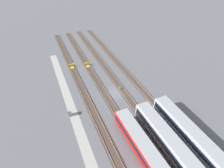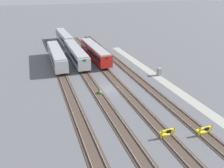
{
  "view_description": "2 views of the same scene",
  "coord_description": "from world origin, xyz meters",
  "px_view_note": "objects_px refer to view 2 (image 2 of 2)",
  "views": [
    {
      "loc": [
        31.01,
        -14.34,
        29.72
      ],
      "look_at": [
        -1.75,
        -0.0,
        1.8
      ],
      "focal_mm": 28.0,
      "sensor_mm": 36.0,
      "label": 1
    },
    {
      "loc": [
        -34.45,
        11.87,
        17.68
      ],
      "look_at": [
        -1.75,
        -0.0,
        1.8
      ],
      "focal_mm": 35.0,
      "sensor_mm": 36.0,
      "label": 2
    }
  ],
  "objects_px": {
    "subway_car_front_row_left_inner": "(64,38)",
    "subway_car_front_row_right_inner": "(76,54)",
    "bumper_stop_nearest_track": "(204,130)",
    "bumper_stop_near_inner_track": "(167,133)",
    "subway_car_front_row_leftmost": "(95,52)",
    "subway_car_front_row_centre": "(57,56)",
    "weed_clump": "(100,92)",
    "electrical_cabinet": "(159,72)"
  },
  "relations": [
    {
      "from": "subway_car_front_row_left_inner",
      "to": "subway_car_front_row_right_inner",
      "type": "xyz_separation_m",
      "value": [
        -19.13,
        0.04,
        0.0
      ]
    },
    {
      "from": "bumper_stop_nearest_track",
      "to": "bumper_stop_near_inner_track",
      "type": "xyz_separation_m",
      "value": [
        1.2,
        4.81,
        0.0
      ]
    },
    {
      "from": "subway_car_front_row_leftmost",
      "to": "subway_car_front_row_centre",
      "type": "xyz_separation_m",
      "value": [
        0.0,
        9.61,
        0.0
      ]
    },
    {
      "from": "subway_car_front_row_left_inner",
      "to": "bumper_stop_nearest_track",
      "type": "distance_m",
      "value": 54.56
    },
    {
      "from": "subway_car_front_row_right_inner",
      "to": "bumper_stop_near_inner_track",
      "type": "height_order",
      "value": "subway_car_front_row_right_inner"
    },
    {
      "from": "bumper_stop_near_inner_track",
      "to": "weed_clump",
      "type": "distance_m",
      "value": 15.06
    },
    {
      "from": "bumper_stop_nearest_track",
      "to": "bumper_stop_near_inner_track",
      "type": "bearing_deg",
      "value": 75.96
    },
    {
      "from": "bumper_stop_nearest_track",
      "to": "weed_clump",
      "type": "distance_m",
      "value": 18.16
    },
    {
      "from": "subway_car_front_row_right_inner",
      "to": "bumper_stop_nearest_track",
      "type": "distance_m",
      "value": 35.91
    },
    {
      "from": "subway_car_front_row_right_inner",
      "to": "electrical_cabinet",
      "type": "bearing_deg",
      "value": -135.48
    },
    {
      "from": "subway_car_front_row_left_inner",
      "to": "weed_clump",
      "type": "xyz_separation_m",
      "value": [
        -38.13,
        -0.23,
        -1.8
      ]
    },
    {
      "from": "bumper_stop_nearest_track",
      "to": "subway_car_front_row_right_inner",
      "type": "bearing_deg",
      "value": 15.6
    },
    {
      "from": "electrical_cabinet",
      "to": "weed_clump",
      "type": "xyz_separation_m",
      "value": [
        -3.97,
        14.5,
        -0.56
      ]
    },
    {
      "from": "subway_car_front_row_centre",
      "to": "subway_car_front_row_right_inner",
      "type": "height_order",
      "value": "same"
    },
    {
      "from": "subway_car_front_row_leftmost",
      "to": "subway_car_front_row_right_inner",
      "type": "height_order",
      "value": "same"
    },
    {
      "from": "subway_car_front_row_right_inner",
      "to": "weed_clump",
      "type": "bearing_deg",
      "value": -179.17
    },
    {
      "from": "subway_car_front_row_centre",
      "to": "subway_car_front_row_right_inner",
      "type": "bearing_deg",
      "value": -90.0
    },
    {
      "from": "bumper_stop_nearest_track",
      "to": "weed_clump",
      "type": "height_order",
      "value": "bumper_stop_nearest_track"
    },
    {
      "from": "subway_car_front_row_left_inner",
      "to": "electrical_cabinet",
      "type": "relative_size",
      "value": 11.29
    },
    {
      "from": "subway_car_front_row_left_inner",
      "to": "weed_clump",
      "type": "bearing_deg",
      "value": -179.65
    },
    {
      "from": "subway_car_front_row_left_inner",
      "to": "bumper_stop_near_inner_track",
      "type": "xyz_separation_m",
      "value": [
        -52.48,
        -4.79,
        -1.53
      ]
    },
    {
      "from": "bumper_stop_nearest_track",
      "to": "electrical_cabinet",
      "type": "bearing_deg",
      "value": -14.7
    },
    {
      "from": "subway_car_front_row_leftmost",
      "to": "electrical_cabinet",
      "type": "relative_size",
      "value": 11.28
    },
    {
      "from": "subway_car_front_row_leftmost",
      "to": "subway_car_front_row_left_inner",
      "type": "xyz_separation_m",
      "value": [
        19.13,
        4.84,
        0.0
      ]
    },
    {
      "from": "subway_car_front_row_centre",
      "to": "electrical_cabinet",
      "type": "height_order",
      "value": "subway_car_front_row_centre"
    },
    {
      "from": "subway_car_front_row_centre",
      "to": "weed_clump",
      "type": "distance_m",
      "value": 19.73
    },
    {
      "from": "subway_car_front_row_left_inner",
      "to": "bumper_stop_near_inner_track",
      "type": "distance_m",
      "value": 52.72
    },
    {
      "from": "subway_car_front_row_right_inner",
      "to": "subway_car_front_row_centre",
      "type": "bearing_deg",
      "value": 90.0
    },
    {
      "from": "bumper_stop_near_inner_track",
      "to": "weed_clump",
      "type": "height_order",
      "value": "bumper_stop_near_inner_track"
    },
    {
      "from": "bumper_stop_nearest_track",
      "to": "bumper_stop_near_inner_track",
      "type": "height_order",
      "value": "same"
    },
    {
      "from": "subway_car_front_row_leftmost",
      "to": "bumper_stop_near_inner_track",
      "type": "xyz_separation_m",
      "value": [
        -33.35,
        0.05,
        -1.53
      ]
    },
    {
      "from": "subway_car_front_row_left_inner",
      "to": "bumper_stop_nearest_track",
      "type": "bearing_deg",
      "value": -169.86
    },
    {
      "from": "subway_car_front_row_centre",
      "to": "weed_clump",
      "type": "relative_size",
      "value": 19.58
    },
    {
      "from": "subway_car_front_row_centre",
      "to": "electrical_cabinet",
      "type": "bearing_deg",
      "value": -127.61
    },
    {
      "from": "subway_car_front_row_right_inner",
      "to": "bumper_stop_nearest_track",
      "type": "height_order",
      "value": "subway_car_front_row_right_inner"
    },
    {
      "from": "subway_car_front_row_right_inner",
      "to": "bumper_stop_nearest_track",
      "type": "xyz_separation_m",
      "value": [
        -34.55,
        -9.65,
        -1.53
      ]
    },
    {
      "from": "subway_car_front_row_left_inner",
      "to": "subway_car_front_row_centre",
      "type": "xyz_separation_m",
      "value": [
        -19.13,
        4.77,
        0.0
      ]
    },
    {
      "from": "subway_car_front_row_leftmost",
      "to": "subway_car_front_row_left_inner",
      "type": "distance_m",
      "value": 19.73
    },
    {
      "from": "subway_car_front_row_leftmost",
      "to": "bumper_stop_near_inner_track",
      "type": "bearing_deg",
      "value": 179.92
    },
    {
      "from": "subway_car_front_row_centre",
      "to": "bumper_stop_near_inner_track",
      "type": "xyz_separation_m",
      "value": [
        -33.35,
        -9.56,
        -1.53
      ]
    },
    {
      "from": "subway_car_front_row_centre",
      "to": "bumper_stop_nearest_track",
      "type": "height_order",
      "value": "subway_car_front_row_centre"
    },
    {
      "from": "subway_car_front_row_right_inner",
      "to": "weed_clump",
      "type": "height_order",
      "value": "subway_car_front_row_right_inner"
    }
  ]
}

